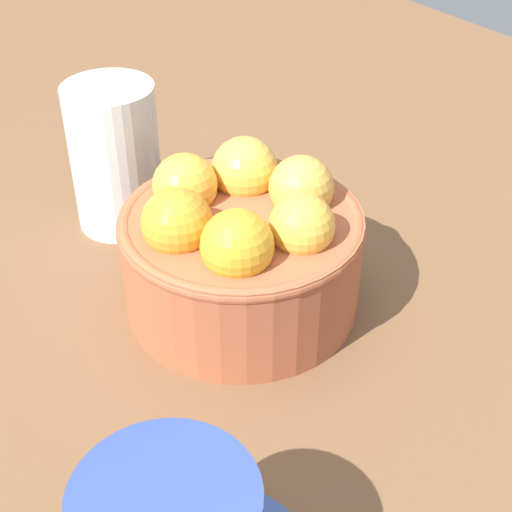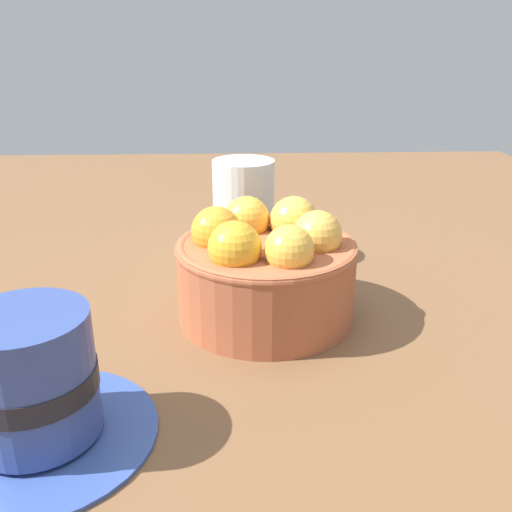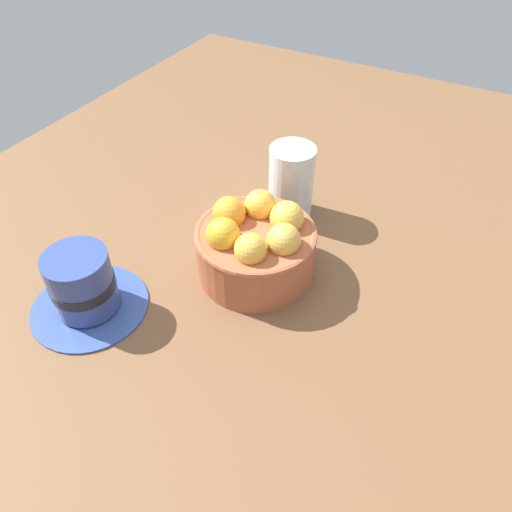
% 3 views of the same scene
% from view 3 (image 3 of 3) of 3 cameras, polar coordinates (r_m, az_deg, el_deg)
% --- Properties ---
extents(ground_plane, '(1.48, 1.10, 0.04)m').
position_cam_3_polar(ground_plane, '(0.68, -0.05, -2.75)').
color(ground_plane, brown).
extents(terracotta_bowl, '(0.16, 0.16, 0.10)m').
position_cam_3_polar(terracotta_bowl, '(0.64, -0.05, 1.30)').
color(terracotta_bowl, '#AD5938').
rests_on(terracotta_bowl, ground_plane).
extents(coffee_cup, '(0.15, 0.15, 0.09)m').
position_cam_3_polar(coffee_cup, '(0.63, -19.43, -3.37)').
color(coffee_cup, '#354E96').
rests_on(coffee_cup, ground_plane).
extents(water_glass, '(0.07, 0.07, 0.11)m').
position_cam_3_polar(water_glass, '(0.73, 4.10, 8.56)').
color(water_glass, silver).
rests_on(water_glass, ground_plane).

